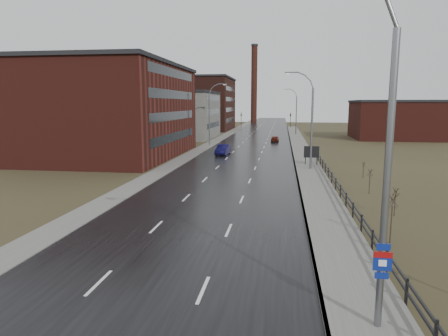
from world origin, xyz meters
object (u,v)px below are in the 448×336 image
(streetlight_main, at_px, (378,156))
(car_near, at_px, (223,150))
(car_far, at_px, (275,139))
(billboard, at_px, (311,153))

(streetlight_main, relative_size, car_near, 2.55)
(streetlight_main, height_order, car_far, streetlight_main)
(streetlight_main, xyz_separation_m, billboard, (0.63, 37.20, -4.38))
(streetlight_main, distance_m, car_near, 47.89)
(streetlight_main, xyz_separation_m, car_near, (-11.86, 46.10, -5.28))
(streetlight_main, bearing_deg, car_far, 93.75)
(billboard, height_order, car_near, billboard)
(streetlight_main, relative_size, billboard, 4.86)
(billboard, bearing_deg, streetlight_main, -90.97)
(billboard, relative_size, car_near, 0.53)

